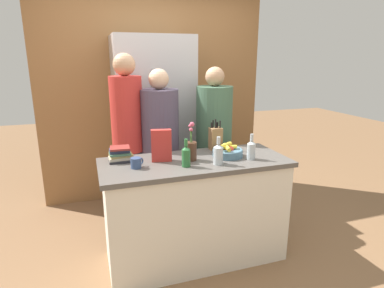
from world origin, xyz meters
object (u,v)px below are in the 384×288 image
book_stack (120,154)px  person_in_red_tee (214,138)px  refrigerator (154,124)px  person_in_blue (160,144)px  knife_block (216,138)px  cereal_box (161,146)px  bottle_vinegar (218,154)px  flower_vase (191,149)px  bottle_wine (186,156)px  bottle_oil (251,149)px  fruit_bowl (228,152)px  person_at_sink (128,134)px  coffee_mug (136,163)px

book_stack → person_in_red_tee: size_ratio=0.12×
refrigerator → person_in_blue: 0.64m
knife_block → book_stack: bearing=-175.4°
cereal_box → person_in_red_tee: 0.88m
refrigerator → person_in_red_tee: (0.51, -0.60, -0.07)m
cereal_box → book_stack: size_ratio=1.34×
bottle_vinegar → flower_vase: bearing=134.9°
knife_block → bottle_wine: 0.55m
bottle_oil → person_in_blue: person_in_blue is taller
bottle_wine → person_in_blue: person_in_blue is taller
fruit_bowl → flower_vase: bearing=179.9°
bottle_oil → person_at_sink: 1.20m
fruit_bowl → person_in_blue: bearing=129.8°
refrigerator → bottle_vinegar: (0.23, -1.36, 0.01)m
bottle_vinegar → person_at_sink: size_ratio=0.13×
book_stack → person_in_blue: 0.59m
knife_block → person_at_sink: (-0.75, 0.40, 0.00)m
flower_vase → fruit_bowl: bearing=-0.1°
book_stack → bottle_oil: size_ratio=0.91×
fruit_bowl → bottle_oil: bearing=-41.2°
refrigerator → person_in_red_tee: refrigerator is taller
flower_vase → bottle_vinegar: flower_vase is taller
person_at_sink → person_in_red_tee: bearing=-31.0°
knife_block → bottle_vinegar: size_ratio=1.27×
cereal_box → person_at_sink: size_ratio=0.15×
bottle_vinegar → person_in_blue: bearing=112.7°
knife_block → book_stack: knife_block is taller
book_stack → bottle_oil: 1.09m
book_stack → person_at_sink: 0.49m
flower_vase → person_in_blue: person_in_blue is taller
knife_block → bottle_vinegar: 0.43m
book_stack → person_at_sink: bearing=75.0°
knife_block → bottle_wine: size_ratio=1.29×
cereal_box → person_in_blue: person_in_blue is taller
bottle_wine → person_in_red_tee: 0.91m
book_stack → bottle_oil: bearing=-15.8°
bottle_oil → person_at_sink: person_at_sink is taller
cereal_box → person_in_blue: (0.10, 0.51, -0.13)m
book_stack → person_at_sink: (0.13, 0.48, 0.05)m
cereal_box → flower_vase: bearing=-12.7°
fruit_bowl → cereal_box: size_ratio=0.98×
bottle_vinegar → bottle_wine: 0.26m
refrigerator → bottle_wine: refrigerator is taller
book_stack → person_in_red_tee: bearing=23.4°
cereal_box → bottle_wine: 0.25m
fruit_bowl → person_in_red_tee: (0.11, 0.60, -0.03)m
coffee_mug → knife_block: bearing=20.1°
fruit_bowl → person_at_sink: (-0.77, 0.64, 0.06)m
coffee_mug → book_stack: bearing=114.8°
refrigerator → book_stack: size_ratio=9.97×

